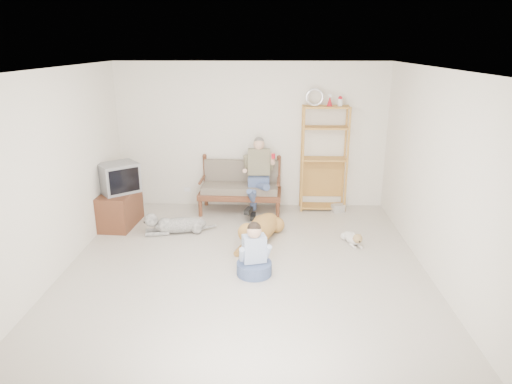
{
  "coord_description": "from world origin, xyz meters",
  "views": [
    {
      "loc": [
        0.3,
        -5.64,
        2.99
      ],
      "look_at": [
        0.13,
        1.0,
        0.83
      ],
      "focal_mm": 32.0,
      "sensor_mm": 36.0,
      "label": 1
    }
  ],
  "objects_px": {
    "etagere": "(324,158)",
    "golden_retriever": "(259,230)",
    "loveseat": "(240,185)",
    "tv_stand": "(120,209)"
  },
  "relations": [
    {
      "from": "golden_retriever",
      "to": "tv_stand",
      "type": "bearing_deg",
      "value": -175.79
    },
    {
      "from": "loveseat",
      "to": "tv_stand",
      "type": "xyz_separation_m",
      "value": [
        -2.03,
        -0.8,
        -0.19
      ]
    },
    {
      "from": "etagere",
      "to": "golden_retriever",
      "type": "bearing_deg",
      "value": -126.64
    },
    {
      "from": "etagere",
      "to": "tv_stand",
      "type": "xyz_separation_m",
      "value": [
        -3.56,
        -0.92,
        -0.7
      ]
    },
    {
      "from": "loveseat",
      "to": "tv_stand",
      "type": "bearing_deg",
      "value": -156.05
    },
    {
      "from": "loveseat",
      "to": "etagere",
      "type": "distance_m",
      "value": 1.62
    },
    {
      "from": "loveseat",
      "to": "tv_stand",
      "type": "height_order",
      "value": "loveseat"
    },
    {
      "from": "etagere",
      "to": "tv_stand",
      "type": "bearing_deg",
      "value": -165.47
    },
    {
      "from": "loveseat",
      "to": "etagere",
      "type": "bearing_deg",
      "value": 6.81
    },
    {
      "from": "tv_stand",
      "to": "golden_retriever",
      "type": "relative_size",
      "value": 0.59
    }
  ]
}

